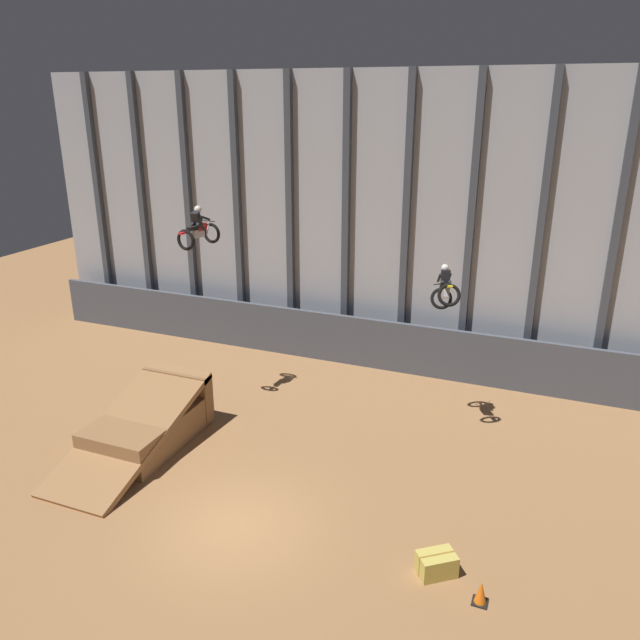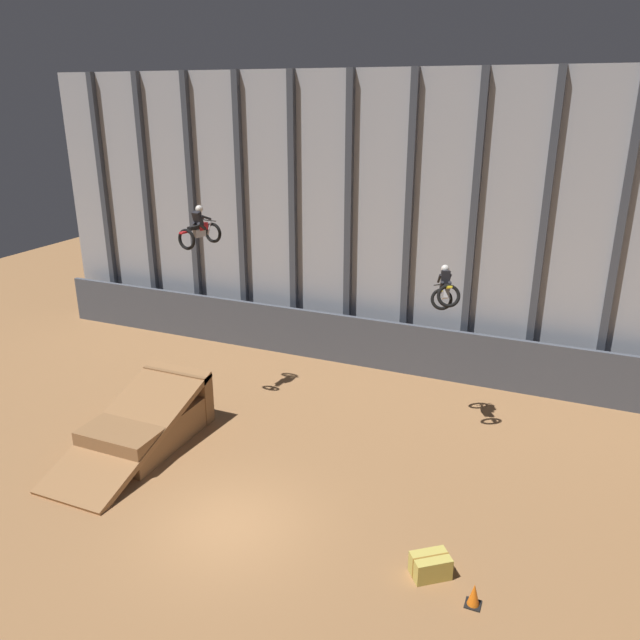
% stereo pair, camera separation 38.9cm
% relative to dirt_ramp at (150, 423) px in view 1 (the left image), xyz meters
% --- Properties ---
extents(ground_plane, '(60.00, 60.00, 0.00)m').
position_rel_dirt_ramp_xyz_m(ground_plane, '(4.77, -2.87, -0.66)').
color(ground_plane, '#996B42').
extents(arena_back_wall, '(32.00, 0.40, 11.88)m').
position_rel_dirt_ramp_xyz_m(arena_back_wall, '(4.77, 9.44, 5.28)').
color(arena_back_wall, '#A3A8B2').
rests_on(arena_back_wall, ground_plane).
extents(lower_barrier, '(31.36, 0.20, 2.15)m').
position_rel_dirt_ramp_xyz_m(lower_barrier, '(4.77, 8.48, 0.42)').
color(lower_barrier, '#474C56').
rests_on(lower_barrier, ground_plane).
extents(dirt_ramp, '(2.54, 5.92, 2.00)m').
position_rel_dirt_ramp_xyz_m(dirt_ramp, '(0.00, 0.00, 0.00)').
color(dirt_ramp, olive).
rests_on(dirt_ramp, ground_plane).
extents(rider_bike_left_air, '(0.91, 1.78, 1.45)m').
position_rel_dirt_ramp_xyz_m(rider_bike_left_air, '(0.17, 3.42, 5.82)').
color(rider_bike_left_air, black).
extents(rider_bike_right_air, '(1.27, 1.82, 1.66)m').
position_rel_dirt_ramp_xyz_m(rider_bike_right_air, '(8.62, 4.57, 4.30)').
color(rider_bike_right_air, black).
extents(traffic_cone_near_ramp, '(0.36, 0.36, 0.58)m').
position_rel_dirt_ramp_xyz_m(traffic_cone_near_ramp, '(11.27, -3.09, -0.38)').
color(traffic_cone_near_ramp, black).
rests_on(traffic_cone_near_ramp, ground_plane).
extents(hay_bale_trackside, '(1.08, 1.02, 0.57)m').
position_rel_dirt_ramp_xyz_m(hay_bale_trackside, '(10.14, -2.56, -0.38)').
color(hay_bale_trackside, '#CCB751').
rests_on(hay_bale_trackside, ground_plane).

